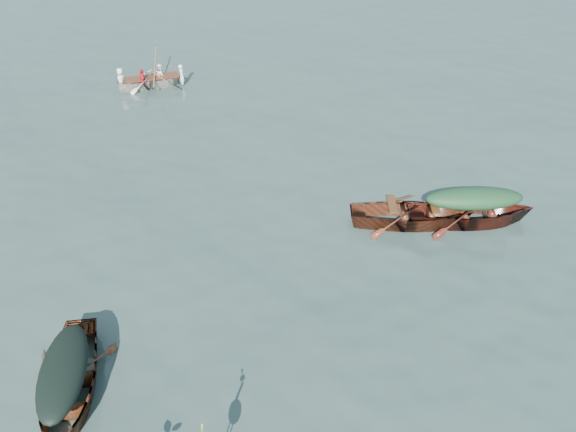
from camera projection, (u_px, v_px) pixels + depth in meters
The scene contains 10 objects.
ground at pixel (309, 305), 12.08m from camera, with size 140.00×140.00×0.00m, color #31443F.
dark_covered_boat at pixel (72, 395), 10.27m from camera, with size 1.47×3.97×1.01m, color #553114.
green_tarp_boat at pixel (468, 223), 14.40m from camera, with size 1.39×4.46×1.05m, color #4C1911.
open_wooden_boat at pixel (410, 224), 14.35m from camera, with size 1.34×4.32×1.00m, color maroon.
rowed_boat at pixel (153, 87), 21.10m from camera, with size 1.07×3.55×0.80m, color silver.
dark_tarp_cover at pixel (63, 370), 9.85m from camera, with size 0.81×2.18×0.40m, color black.
green_tarp_cover at pixel (474, 198), 13.93m from camera, with size 0.76×2.45×0.52m, color #183C24.
thwart_benches at pixel (413, 208), 14.04m from camera, with size 0.81×2.16×0.04m, color #462610, non-canonical shape.
rowers at pixel (150, 67), 20.63m from camera, with size 0.96×2.49×0.76m, color white.
oars at pixel (152, 76), 20.84m from camera, with size 2.60×0.60×0.06m, color brown, non-canonical shape.
Camera 1 is at (-1.33, -8.40, 8.80)m, focal length 35.00 mm.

